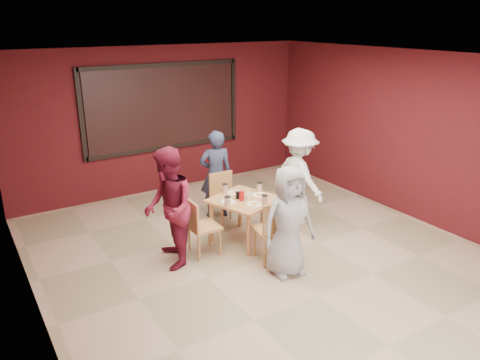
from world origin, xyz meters
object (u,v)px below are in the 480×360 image
chair_front (274,228)px  diner_right (299,177)px  diner_front (288,221)px  dining_table (244,203)px  chair_back (224,196)px  diner_left (169,208)px  diner_back (216,174)px  chair_right (279,201)px  chair_left (200,224)px

chair_front → diner_right: (1.17, 0.92, 0.27)m
diner_front → dining_table: bearing=95.1°
chair_back → diner_left: size_ratio=0.52×
chair_front → diner_back: bearing=86.2°
chair_right → diner_right: bearing=6.6°
chair_front → diner_front: 0.39m
diner_right → chair_left: bearing=93.3°
dining_table → diner_back: diner_back is taller
diner_front → diner_left: 1.62m
chair_right → diner_back: size_ratio=0.55×
dining_table → chair_left: size_ratio=1.32×
chair_front → chair_right: chair_front is taller
diner_back → diner_left: size_ratio=0.91×
chair_left → chair_front: bearing=-44.7°
diner_left → diner_back: bearing=145.3°
dining_table → chair_left: (-0.78, -0.05, -0.13)m
diner_back → chair_left: bearing=68.5°
chair_right → diner_left: (-1.97, -0.14, 0.37)m
diner_front → diner_back: size_ratio=0.99×
diner_right → dining_table: bearing=94.3°
dining_table → chair_right: 0.74m
dining_table → diner_back: 1.07m
dining_table → diner_back: size_ratio=0.74×
chair_left → diner_back: 1.44m
chair_back → chair_right: bearing=-44.8°
chair_front → diner_back: 1.88m
dining_table → chair_right: size_ratio=1.35×
diner_right → diner_back: bearing=46.4°
diner_front → chair_front: bearing=94.4°
dining_table → diner_right: 1.17m
chair_front → diner_front: bearing=-92.2°
diner_back → chair_front: bearing=103.7°
dining_table → chair_left: bearing=-176.7°
dining_table → chair_back: 0.73m
diner_back → diner_right: diner_right is taller
chair_back → chair_right: 0.92m
chair_back → diner_left: (-1.32, -0.79, 0.35)m
diner_back → dining_table: bearing=101.7°
diner_front → chair_right: bearing=64.4°
diner_front → diner_left: bearing=146.1°
chair_left → diner_left: (-0.47, -0.03, 0.36)m
chair_left → diner_front: size_ratio=0.57×
chair_right → diner_front: (-0.75, -1.19, 0.28)m
chair_left → diner_left: 0.59m
dining_table → chair_front: chair_front is taller
dining_table → chair_right: (0.72, 0.07, -0.14)m
chair_front → diner_front: diner_front is taller
diner_front → diner_back: bearing=93.0°
chair_right → diner_front: size_ratio=0.55×
chair_right → chair_front: bearing=-130.1°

